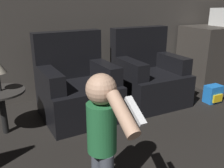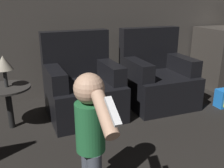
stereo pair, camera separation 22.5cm
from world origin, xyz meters
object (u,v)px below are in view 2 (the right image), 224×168
armchair_right (157,78)px  person_toddler (91,128)px  lamp (3,64)px  armchair_left (83,87)px

armchair_right → person_toddler: 1.80m
armchair_right → lamp: bearing=-178.1°
armchair_left → armchair_right: size_ratio=1.00×
armchair_right → lamp: (-1.78, -0.06, 0.37)m
armchair_left → lamp: bearing=-177.9°
person_toddler → lamp: size_ratio=2.75×
armchair_right → person_toddler: armchair_right is taller
armchair_right → lamp: 1.82m
armchair_right → person_toddler: (-1.25, -1.28, 0.19)m
armchair_left → armchair_right: 0.98m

